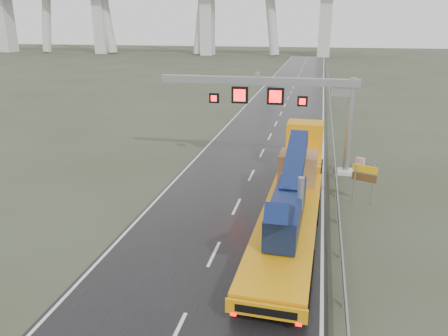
% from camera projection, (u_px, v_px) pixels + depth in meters
% --- Properties ---
extents(ground, '(400.00, 400.00, 0.00)m').
position_uv_depth(ground, '(191.00, 302.00, 17.90)').
color(ground, '#363928').
rests_on(ground, ground).
extents(road, '(11.00, 200.00, 0.02)m').
position_uv_depth(road, '(281.00, 114.00, 54.97)').
color(road, black).
rests_on(road, ground).
extents(guardrail, '(0.20, 140.00, 1.40)m').
position_uv_depth(guardrail, '(332.00, 128.00, 44.25)').
color(guardrail, gray).
rests_on(guardrail, ground).
extents(sign_gantry, '(14.90, 1.20, 7.42)m').
position_uv_depth(sign_gantry, '(285.00, 98.00, 32.38)').
color(sign_gantry, silver).
rests_on(sign_gantry, ground).
extents(heavy_haul_truck, '(3.50, 20.14, 4.71)m').
position_uv_depth(heavy_haul_truck, '(296.00, 180.00, 26.43)').
color(heavy_haul_truck, '#C49E0A').
rests_on(heavy_haul_truck, ground).
extents(exit_sign_pair, '(1.44, 0.65, 2.63)m').
position_uv_depth(exit_sign_pair, '(364.00, 177.00, 26.95)').
color(exit_sign_pair, gray).
rests_on(exit_sign_pair, ground).
extents(striped_barrier, '(0.70, 0.52, 1.05)m').
position_uv_depth(striped_barrier, '(360.00, 164.00, 33.61)').
color(striped_barrier, red).
rests_on(striped_barrier, ground).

